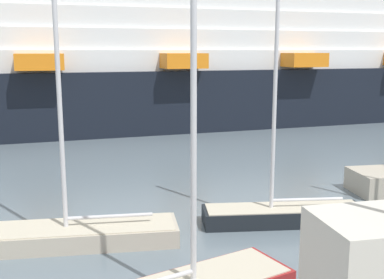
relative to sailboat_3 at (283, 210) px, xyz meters
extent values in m
cylinder|color=silver|center=(-5.77, -5.12, 6.00)|extent=(0.18, 0.18, 11.81)
cube|color=black|center=(0.01, 0.00, -0.26)|extent=(7.18, 3.19, 0.70)
cube|color=beige|center=(0.01, 0.00, 0.11)|extent=(6.88, 3.00, 0.04)
cylinder|color=silver|center=(-0.53, 0.12, 6.10)|extent=(0.17, 0.17, 12.03)
cylinder|color=silver|center=(1.00, -0.23, 0.44)|extent=(3.09, 0.84, 0.13)
cube|color=#BCB29E|center=(-8.50, 0.40, -0.26)|extent=(7.61, 3.26, 0.71)
cube|color=beige|center=(-8.50, 0.40, 0.12)|extent=(7.29, 3.04, 0.04)
cylinder|color=silver|center=(-9.08, 0.50, 5.86)|extent=(0.18, 0.18, 11.51)
cylinder|color=silver|center=(-7.45, 0.23, 0.45)|extent=(3.30, 0.67, 0.14)
cube|color=black|center=(-3.79, 29.45, 2.18)|extent=(101.46, 14.82, 5.58)
cube|color=white|center=(-3.79, 29.45, 5.88)|extent=(93.34, 13.07, 1.82)
cube|color=white|center=(-3.79, 29.45, 7.70)|extent=(87.74, 12.28, 1.82)
cube|color=white|center=(-3.79, 29.45, 9.53)|extent=(82.14, 11.50, 1.82)
cube|color=white|center=(-3.79, 29.45, 11.35)|extent=(76.54, 10.71, 1.82)
cube|color=orange|center=(-9.66, 22.03, 5.88)|extent=(3.67, 2.86, 1.28)
cube|color=orange|center=(2.17, 22.10, 5.88)|extent=(3.67, 2.86, 1.28)
cube|color=orange|center=(14.00, 22.18, 5.88)|extent=(3.67, 2.86, 1.28)
camera|label=1|loc=(-9.75, -17.33, 6.80)|focal=44.20mm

